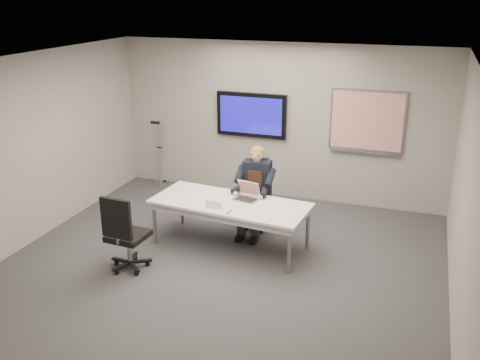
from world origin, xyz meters
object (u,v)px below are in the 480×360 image
(conference_table, at_px, (230,207))
(seated_person, at_px, (254,200))
(office_chair_near, at_px, (127,246))
(office_chair_far, at_px, (258,208))
(laptop, at_px, (247,195))

(conference_table, bearing_deg, seated_person, 77.17)
(office_chair_near, bearing_deg, seated_person, -123.25)
(office_chair_far, relative_size, office_chair_near, 0.93)
(office_chair_near, distance_m, seated_person, 2.12)
(conference_table, distance_m, office_chair_near, 1.59)
(office_chair_far, distance_m, laptop, 0.74)
(seated_person, bearing_deg, conference_table, -112.74)
(office_chair_far, bearing_deg, office_chair_near, -137.62)
(office_chair_near, relative_size, laptop, 2.80)
(office_chair_near, relative_size, seated_person, 0.80)
(office_chair_far, height_order, laptop, office_chair_far)
(seated_person, bearing_deg, office_chair_far, 88.18)
(office_chair_far, xyz_separation_m, laptop, (0.02, -0.59, 0.45))
(seated_person, distance_m, laptop, 0.40)
(seated_person, height_order, laptop, seated_person)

